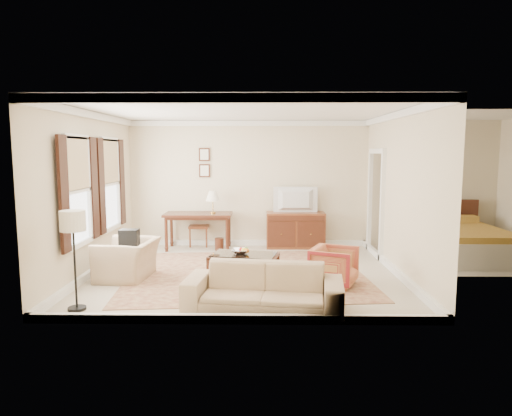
{
  "coord_description": "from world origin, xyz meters",
  "views": [
    {
      "loc": [
        0.31,
        -8.07,
        2.19
      ],
      "look_at": [
        0.2,
        0.3,
        1.15
      ],
      "focal_mm": 32.0,
      "sensor_mm": 36.0,
      "label": 1
    }
  ],
  "objects_px": {
    "coffee_table": "(244,260)",
    "sideboard": "(295,230)",
    "tv": "(296,192)",
    "writing_desk": "(198,218)",
    "sofa": "(264,280)",
    "striped_armchair": "(334,264)",
    "club_armchair": "(128,253)"
  },
  "relations": [
    {
      "from": "coffee_table",
      "to": "sideboard",
      "type": "bearing_deg",
      "value": 68.79
    },
    {
      "from": "sideboard",
      "to": "striped_armchair",
      "type": "height_order",
      "value": "sideboard"
    },
    {
      "from": "tv",
      "to": "coffee_table",
      "type": "xyz_separation_m",
      "value": [
        -1.07,
        -2.74,
        -0.93
      ]
    },
    {
      "from": "sideboard",
      "to": "coffee_table",
      "type": "height_order",
      "value": "sideboard"
    },
    {
      "from": "sofa",
      "to": "sideboard",
      "type": "bearing_deg",
      "value": 87.04
    },
    {
      "from": "striped_armchair",
      "to": "tv",
      "type": "bearing_deg",
      "value": 31.45
    },
    {
      "from": "sofa",
      "to": "striped_armchair",
      "type": "bearing_deg",
      "value": 52.66
    },
    {
      "from": "writing_desk",
      "to": "sofa",
      "type": "bearing_deg",
      "value": -69.94
    },
    {
      "from": "coffee_table",
      "to": "club_armchair",
      "type": "xyz_separation_m",
      "value": [
        -2.02,
        0.15,
        0.09
      ]
    },
    {
      "from": "writing_desk",
      "to": "sofa",
      "type": "distance_m",
      "value": 4.24
    },
    {
      "from": "coffee_table",
      "to": "sofa",
      "type": "distance_m",
      "value": 1.45
    },
    {
      "from": "tv",
      "to": "striped_armchair",
      "type": "height_order",
      "value": "tv"
    },
    {
      "from": "writing_desk",
      "to": "sideboard",
      "type": "bearing_deg",
      "value": 4.95
    },
    {
      "from": "striped_armchair",
      "to": "sofa",
      "type": "distance_m",
      "value": 1.66
    },
    {
      "from": "writing_desk",
      "to": "sofa",
      "type": "xyz_separation_m",
      "value": [
        1.45,
        -3.98,
        -0.29
      ]
    },
    {
      "from": "coffee_table",
      "to": "striped_armchair",
      "type": "distance_m",
      "value": 1.51
    },
    {
      "from": "writing_desk",
      "to": "striped_armchair",
      "type": "bearing_deg",
      "value": -46.95
    },
    {
      "from": "sideboard",
      "to": "tv",
      "type": "bearing_deg",
      "value": -90.0
    },
    {
      "from": "club_armchair",
      "to": "sofa",
      "type": "relative_size",
      "value": 0.48
    },
    {
      "from": "striped_armchair",
      "to": "club_armchair",
      "type": "distance_m",
      "value": 3.53
    },
    {
      "from": "club_armchair",
      "to": "sofa",
      "type": "distance_m",
      "value": 2.82
    },
    {
      "from": "coffee_table",
      "to": "club_armchair",
      "type": "distance_m",
      "value": 2.03
    },
    {
      "from": "coffee_table",
      "to": "striped_armchair",
      "type": "bearing_deg",
      "value": -8.84
    },
    {
      "from": "writing_desk",
      "to": "tv",
      "type": "distance_m",
      "value": 2.28
    },
    {
      "from": "club_armchair",
      "to": "striped_armchair",
      "type": "bearing_deg",
      "value": 89.49
    },
    {
      "from": "striped_armchair",
      "to": "sofa",
      "type": "xyz_separation_m",
      "value": [
        -1.16,
        -1.18,
        0.07
      ]
    },
    {
      "from": "sideboard",
      "to": "sofa",
      "type": "bearing_deg",
      "value": -100.1
    },
    {
      "from": "striped_armchair",
      "to": "club_armchair",
      "type": "bearing_deg",
      "value": 107.23
    },
    {
      "from": "writing_desk",
      "to": "tv",
      "type": "xyz_separation_m",
      "value": [
        2.2,
        0.17,
        0.58
      ]
    },
    {
      "from": "writing_desk",
      "to": "coffee_table",
      "type": "bearing_deg",
      "value": -66.31
    },
    {
      "from": "sideboard",
      "to": "striped_armchair",
      "type": "distance_m",
      "value": 3.02
    },
    {
      "from": "coffee_table",
      "to": "striped_armchair",
      "type": "xyz_separation_m",
      "value": [
        1.49,
        -0.23,
        -0.01
      ]
    }
  ]
}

